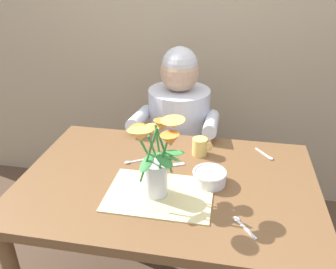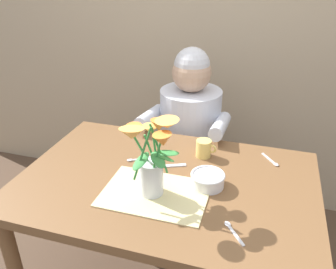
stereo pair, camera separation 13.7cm
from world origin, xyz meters
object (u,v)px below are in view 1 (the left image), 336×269
at_px(flower_vase, 156,156).
at_px(ceramic_bowl, 210,177).
at_px(seated_person, 178,144).
at_px(dinner_knife, 163,166).
at_px(ceramic_mug, 200,147).

xyz_separation_m(flower_vase, ceramic_bowl, (0.19, 0.12, -0.15)).
relative_size(seated_person, flower_vase, 3.45).
bearing_deg(seated_person, ceramic_bowl, -72.62).
relative_size(ceramic_bowl, dinner_knife, 0.72).
height_order(dinner_knife, ceramic_mug, ceramic_mug).
distance_m(ceramic_bowl, dinner_knife, 0.22).
bearing_deg(dinner_knife, flower_vase, -109.10).
height_order(ceramic_bowl, ceramic_mug, ceramic_mug).
bearing_deg(dinner_knife, seated_person, 67.79).
distance_m(seated_person, flower_vase, 0.82).
relative_size(ceramic_bowl, ceramic_mug, 1.46).
height_order(seated_person, ceramic_bowl, seated_person).
relative_size(flower_vase, ceramic_bowl, 2.42).
xyz_separation_m(seated_person, dinner_knife, (0.01, -0.53, 0.18)).
height_order(flower_vase, ceramic_bowl, flower_vase).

